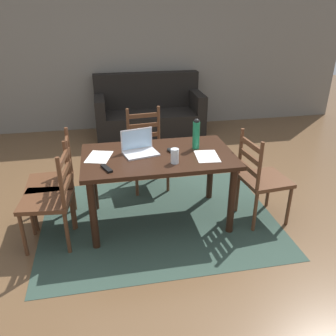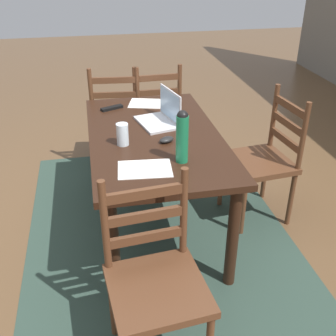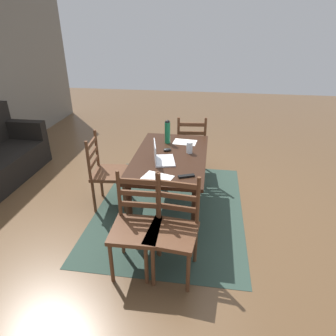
{
  "view_description": "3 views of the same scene",
  "coord_description": "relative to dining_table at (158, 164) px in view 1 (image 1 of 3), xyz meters",
  "views": [
    {
      "loc": [
        -0.5,
        -3.04,
        2.06
      ],
      "look_at": [
        0.1,
        0.03,
        0.57
      ],
      "focal_mm": 37.11,
      "sensor_mm": 36.0,
      "label": 1
    },
    {
      "loc": [
        2.4,
        -0.39,
        1.85
      ],
      "look_at": [
        0.09,
        0.07,
        0.52
      ],
      "focal_mm": 43.62,
      "sensor_mm": 36.0,
      "label": 2
    },
    {
      "loc": [
        -3.18,
        -0.45,
        2.18
      ],
      "look_at": [
        0.01,
        0.03,
        0.57
      ],
      "focal_mm": 31.94,
      "sensor_mm": 36.0,
      "label": 3
    }
  ],
  "objects": [
    {
      "name": "tv_remote",
      "position": [
        -0.5,
        -0.24,
        0.11
      ],
      "size": [
        0.11,
        0.17,
        0.02
      ],
      "primitive_type": "cube",
      "rotation": [
        0.0,
        0.0,
        0.4
      ],
      "color": "black",
      "rests_on": "dining_table"
    },
    {
      "name": "paper_stack_right",
      "position": [
        -0.56,
        0.05,
        0.1
      ],
      "size": [
        0.28,
        0.34,
        0.0
      ],
      "primitive_type": "cube",
      "rotation": [
        0.0,
        0.0,
        -0.28
      ],
      "color": "white",
      "rests_on": "dining_table"
    },
    {
      "name": "laptop",
      "position": [
        -0.17,
        0.09,
        0.16
      ],
      "size": [
        0.36,
        0.29,
        0.23
      ],
      "color": "silver",
      "rests_on": "dining_table"
    },
    {
      "name": "paper_stack_left",
      "position": [
        0.45,
        -0.13,
        0.1
      ],
      "size": [
        0.24,
        0.31,
        0.0
      ],
      "primitive_type": "cube",
      "rotation": [
        0.0,
        0.0,
        -0.09
      ],
      "color": "white",
      "rests_on": "dining_table"
    },
    {
      "name": "computer_mouse",
      "position": [
        0.13,
        0.05,
        0.12
      ],
      "size": [
        0.1,
        0.12,
        0.03
      ],
      "primitive_type": "ellipsoid",
      "rotation": [
        0.0,
        0.0,
        0.44
      ],
      "color": "black",
      "rests_on": "dining_table"
    },
    {
      "name": "drinking_glass",
      "position": [
        0.12,
        -0.22,
        0.17
      ],
      "size": [
        0.07,
        0.07,
        0.14
      ],
      "primitive_type": "cylinder",
      "color": "silver",
      "rests_on": "dining_table"
    },
    {
      "name": "dining_table",
      "position": [
        0.0,
        0.0,
        0.0
      ],
      "size": [
        1.46,
        0.84,
        0.74
      ],
      "color": "black",
      "rests_on": "ground"
    },
    {
      "name": "chair_left_far",
      "position": [
        -1.02,
        0.17,
        -0.18
      ],
      "size": [
        0.45,
        0.45,
        0.95
      ],
      "color": "#56331E",
      "rests_on": "ground"
    },
    {
      "name": "chair_left_near",
      "position": [
        -1.02,
        -0.17,
        -0.18
      ],
      "size": [
        0.48,
        0.48,
        0.95
      ],
      "color": "#56331E",
      "rests_on": "ground"
    },
    {
      "name": "area_rug",
      "position": [
        0.0,
        0.0,
        -0.64
      ],
      "size": [
        2.4,
        1.82,
        0.01
      ],
      "primitive_type": "cube",
      "color": "#2D4238",
      "rests_on": "ground"
    },
    {
      "name": "chair_right_near",
      "position": [
        1.02,
        -0.17,
        -0.18
      ],
      "size": [
        0.48,
        0.48,
        0.95
      ],
      "color": "#56331E",
      "rests_on": "ground"
    },
    {
      "name": "wall_back",
      "position": [
        0.0,
        3.19,
        0.71
      ],
      "size": [
        8.0,
        0.12,
        2.7
      ],
      "primitive_type": "cube",
      "color": "slate",
      "rests_on": "ground"
    },
    {
      "name": "chair_far_head",
      "position": [
        -0.0,
        0.79,
        -0.18
      ],
      "size": [
        0.48,
        0.48,
        0.95
      ],
      "color": "#56331E",
      "rests_on": "ground"
    },
    {
      "name": "ground_plane",
      "position": [
        0.0,
        0.0,
        -0.64
      ],
      "size": [
        14.0,
        14.0,
        0.0
      ],
      "primitive_type": "plane",
      "color": "brown"
    },
    {
      "name": "couch",
      "position": [
        0.29,
        2.71,
        -0.28
      ],
      "size": [
        1.8,
        0.8,
        1.0
      ],
      "color": "black",
      "rests_on": "ground"
    },
    {
      "name": "water_bottle",
      "position": [
        0.4,
        0.09,
        0.26
      ],
      "size": [
        0.07,
        0.07,
        0.31
      ],
      "color": "#197247",
      "rests_on": "dining_table"
    }
  ]
}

